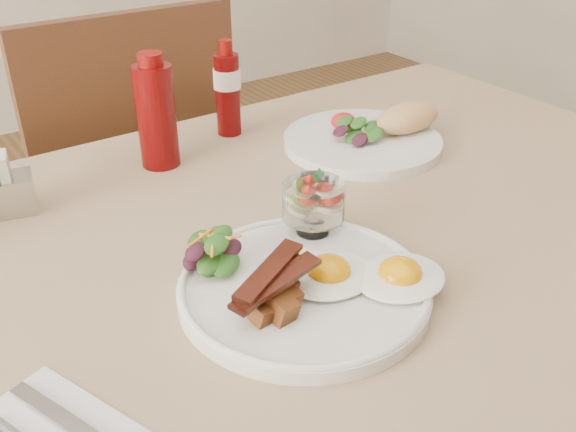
# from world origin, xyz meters

# --- Properties ---
(table) EXTENTS (1.33, 0.88, 0.75)m
(table) POSITION_xyz_m (0.00, 0.00, 0.66)
(table) COLOR #59321C
(table) RESTS_ON ground
(chair_far) EXTENTS (0.42, 0.42, 0.93)m
(chair_far) POSITION_xyz_m (0.00, 0.66, 0.52)
(chair_far) COLOR #59321C
(chair_far) RESTS_ON ground
(main_plate) EXTENTS (0.28, 0.28, 0.02)m
(main_plate) POSITION_xyz_m (-0.08, -0.10, 0.76)
(main_plate) COLOR white
(main_plate) RESTS_ON table
(fried_eggs) EXTENTS (0.17, 0.14, 0.03)m
(fried_eggs) POSITION_xyz_m (-0.02, -0.14, 0.78)
(fried_eggs) COLOR white
(fried_eggs) RESTS_ON main_plate
(bacon_potato_pile) EXTENTS (0.11, 0.08, 0.04)m
(bacon_potato_pile) POSITION_xyz_m (-0.13, -0.12, 0.79)
(bacon_potato_pile) COLOR brown
(bacon_potato_pile) RESTS_ON main_plate
(side_salad) EXTENTS (0.07, 0.07, 0.04)m
(side_salad) POSITION_xyz_m (-0.14, -0.02, 0.79)
(side_salad) COLOR #1B4913
(side_salad) RESTS_ON main_plate
(fruit_cup) EXTENTS (0.08, 0.08, 0.08)m
(fruit_cup) POSITION_xyz_m (-0.01, -0.02, 0.81)
(fruit_cup) COLOR white
(fruit_cup) RESTS_ON main_plate
(second_plate) EXTENTS (0.28, 0.26, 0.07)m
(second_plate) POSITION_xyz_m (0.26, 0.16, 0.77)
(second_plate) COLOR white
(second_plate) RESTS_ON table
(ketchup_bottle) EXTENTS (0.08, 0.08, 0.18)m
(ketchup_bottle) POSITION_xyz_m (-0.06, 0.30, 0.83)
(ketchup_bottle) COLOR #590506
(ketchup_bottle) RESTS_ON table
(hot_sauce_bottle) EXTENTS (0.05, 0.05, 0.16)m
(hot_sauce_bottle) POSITION_xyz_m (0.09, 0.34, 0.83)
(hot_sauce_bottle) COLOR #590506
(hot_sauce_bottle) RESTS_ON table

